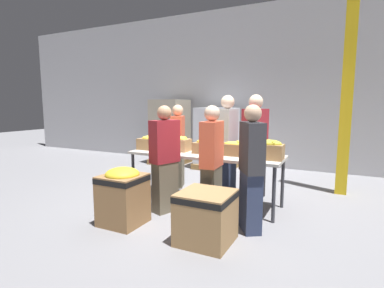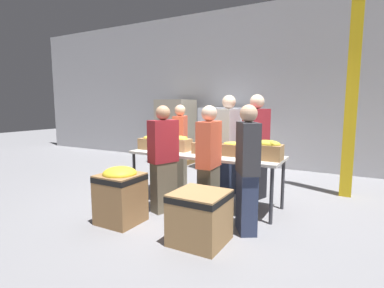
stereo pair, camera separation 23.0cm
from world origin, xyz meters
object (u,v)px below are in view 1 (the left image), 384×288
at_px(volunteer_2, 255,147).
at_px(banana_box_3, 236,148).
at_px(volunteer_5, 165,160).
at_px(pallet_stack_1, 170,132).
at_px(donation_bin_1, 206,215).
at_px(support_pillar, 348,80).
at_px(banana_box_2, 207,146).
at_px(volunteer_4, 227,146).
at_px(sorting_table, 205,157).
at_px(pallet_stack_0, 217,138).
at_px(banana_box_4, 268,149).
at_px(volunteer_1, 212,164).
at_px(banana_box_1, 177,143).
at_px(banana_box_0, 152,142).
at_px(donation_bin_0, 123,194).
at_px(volunteer_0, 251,170).
at_px(volunteer_3, 178,146).

bearing_deg(volunteer_2, banana_box_3, 5.44).
bearing_deg(volunteer_5, pallet_stack_1, 49.51).
bearing_deg(volunteer_5, banana_box_3, -32.78).
height_order(volunteer_2, donation_bin_1, volunteer_2).
bearing_deg(support_pillar, volunteer_2, -144.99).
relative_size(banana_box_2, volunteer_4, 0.23).
distance_m(sorting_table, banana_box_2, 0.18).
bearing_deg(pallet_stack_0, support_pillar, -20.38).
xyz_separation_m(banana_box_4, volunteer_1, (-0.64, -0.54, -0.17)).
xyz_separation_m(sorting_table, banana_box_1, (-0.52, 0.03, 0.19)).
distance_m(support_pillar, pallet_stack_1, 4.42).
distance_m(banana_box_0, donation_bin_0, 1.40).
bearing_deg(banana_box_2, banana_box_0, -176.82).
distance_m(volunteer_5, support_pillar, 3.42).
bearing_deg(sorting_table, pallet_stack_0, 107.77).
relative_size(volunteer_0, volunteer_2, 0.91).
xyz_separation_m(banana_box_3, volunteer_4, (-0.35, 0.56, -0.06)).
height_order(volunteer_2, support_pillar, support_pillar).
bearing_deg(volunteer_1, banana_box_3, -15.96).
bearing_deg(support_pillar, banana_box_0, -152.03).
distance_m(sorting_table, volunteer_1, 0.70).
bearing_deg(banana_box_0, donation_bin_0, -73.37).
distance_m(banana_box_1, volunteer_1, 1.10).
bearing_deg(volunteer_5, sorting_table, -10.47).
bearing_deg(volunteer_0, volunteer_2, -19.06).
height_order(banana_box_3, donation_bin_0, banana_box_3).
bearing_deg(volunteer_3, pallet_stack_1, -164.93).
distance_m(banana_box_2, volunteer_3, 1.10).
xyz_separation_m(volunteer_4, support_pillar, (1.82, 0.95, 1.14)).
xyz_separation_m(banana_box_1, volunteer_2, (1.16, 0.59, -0.07)).
bearing_deg(banana_box_1, volunteer_5, -76.16).
relative_size(sorting_table, volunteer_0, 1.54).
height_order(banana_box_4, support_pillar, support_pillar).
xyz_separation_m(support_pillar, pallet_stack_0, (-2.81, 1.04, -1.26)).
bearing_deg(sorting_table, banana_box_4, -3.19).
height_order(volunteer_1, support_pillar, support_pillar).
distance_m(banana_box_1, volunteer_0, 1.66).
distance_m(banana_box_1, pallet_stack_0, 2.60).
distance_m(volunteer_5, donation_bin_1, 1.23).
distance_m(sorting_table, support_pillar, 2.81).
distance_m(sorting_table, pallet_stack_1, 3.38).
height_order(banana_box_1, donation_bin_0, banana_box_1).
distance_m(volunteer_4, donation_bin_1, 1.99).
bearing_deg(banana_box_3, banana_box_1, -179.32).
xyz_separation_m(banana_box_3, volunteer_3, (-1.37, 0.63, -0.14)).
bearing_deg(donation_bin_0, pallet_stack_0, 93.16).
bearing_deg(volunteer_1, volunteer_0, -105.89).
distance_m(pallet_stack_0, pallet_stack_1, 1.34).
height_order(volunteer_0, volunteer_3, volunteer_0).
xyz_separation_m(banana_box_2, donation_bin_1, (0.56, -1.30, -0.60)).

